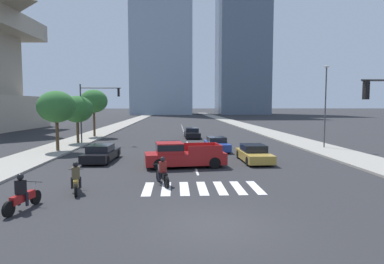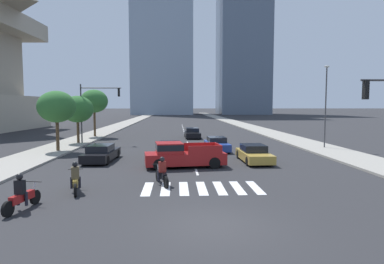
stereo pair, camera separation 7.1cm
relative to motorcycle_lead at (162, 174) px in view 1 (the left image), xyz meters
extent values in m
plane|color=#28282B|center=(2.02, -5.90, -0.58)|extent=(800.00, 800.00, 0.00)
cube|color=gray|center=(14.50, 24.10, -0.51)|extent=(4.00, 260.00, 0.15)
cube|color=gray|center=(-10.46, 24.10, -0.51)|extent=(4.00, 260.00, 0.15)
cube|color=silver|center=(-0.68, -0.82, -0.58)|extent=(0.45, 2.73, 0.01)
cube|color=silver|center=(0.22, -0.82, -0.58)|extent=(0.45, 2.73, 0.01)
cube|color=silver|center=(1.12, -0.82, -0.58)|extent=(0.45, 2.73, 0.01)
cube|color=silver|center=(2.02, -0.82, -0.58)|extent=(0.45, 2.73, 0.01)
cube|color=silver|center=(2.92, -0.82, -0.58)|extent=(0.45, 2.73, 0.01)
cube|color=silver|center=(3.82, -0.82, -0.58)|extent=(0.45, 2.73, 0.01)
cube|color=silver|center=(4.72, -0.82, -0.58)|extent=(0.45, 2.73, 0.01)
cube|color=silver|center=(2.02, 3.18, -0.58)|extent=(0.14, 2.00, 0.01)
cube|color=silver|center=(2.02, 7.18, -0.58)|extent=(0.14, 2.00, 0.01)
cube|color=silver|center=(2.02, 11.18, -0.58)|extent=(0.14, 2.00, 0.01)
cube|color=silver|center=(2.02, 15.18, -0.58)|extent=(0.14, 2.00, 0.01)
cube|color=silver|center=(2.02, 19.18, -0.58)|extent=(0.14, 2.00, 0.01)
cube|color=silver|center=(2.02, 23.18, -0.58)|extent=(0.14, 2.00, 0.01)
cube|color=silver|center=(2.02, 27.18, -0.58)|extent=(0.14, 2.00, 0.01)
cube|color=silver|center=(2.02, 31.18, -0.58)|extent=(0.14, 2.00, 0.01)
cube|color=silver|center=(2.02, 35.18, -0.58)|extent=(0.14, 2.00, 0.01)
cube|color=silver|center=(2.02, 39.18, -0.58)|extent=(0.14, 2.00, 0.01)
cube|color=silver|center=(2.02, 43.18, -0.58)|extent=(0.14, 2.00, 0.01)
cube|color=silver|center=(2.02, 47.18, -0.58)|extent=(0.14, 2.00, 0.01)
cube|color=silver|center=(2.02, 51.18, -0.58)|extent=(0.14, 2.00, 0.01)
cylinder|color=black|center=(-0.24, 0.77, -0.28)|extent=(0.30, 0.61, 0.60)
cylinder|color=black|center=(0.23, -0.74, -0.28)|extent=(0.30, 0.61, 0.60)
cube|color=black|center=(0.00, 0.02, -0.06)|extent=(0.59, 1.27, 0.32)
cylinder|color=#B2B2B7|center=(-0.21, 0.67, 0.02)|extent=(0.15, 0.32, 0.67)
cylinder|color=black|center=(-0.23, 0.72, 0.39)|extent=(0.68, 0.25, 0.04)
cube|color=maroon|center=(0.03, -0.08, 0.37)|extent=(0.42, 0.34, 0.55)
sphere|color=black|center=(0.03, -0.08, 0.78)|extent=(0.26, 0.26, 0.26)
cylinder|color=black|center=(-0.18, -0.04, -0.11)|extent=(0.15, 0.15, 0.55)
cylinder|color=black|center=(0.17, 0.07, -0.11)|extent=(0.15, 0.15, 0.55)
cylinder|color=black|center=(-5.16, -3.12, -0.28)|extent=(0.24, 0.61, 0.60)
cylinder|color=black|center=(-5.49, -4.70, -0.28)|extent=(0.24, 0.61, 0.60)
cube|color=maroon|center=(-5.32, -3.91, -0.06)|extent=(0.48, 1.31, 0.32)
cylinder|color=#B2B2B7|center=(-5.18, -3.21, 0.02)|extent=(0.12, 0.32, 0.67)
cylinder|color=black|center=(-5.17, -3.16, 0.39)|extent=(0.69, 0.18, 0.04)
cube|color=black|center=(-5.34, -4.01, 0.37)|extent=(0.40, 0.31, 0.55)
sphere|color=black|center=(-5.34, -4.01, 0.78)|extent=(0.26, 0.26, 0.26)
cylinder|color=black|center=(-5.50, -3.87, -0.11)|extent=(0.14, 0.14, 0.55)
cylinder|color=black|center=(-5.15, -3.94, -0.11)|extent=(0.14, 0.14, 0.55)
cylinder|color=black|center=(-4.25, -0.49, -0.28)|extent=(0.27, 0.61, 0.60)
cylinder|color=black|center=(-3.82, -2.07, -0.28)|extent=(0.27, 0.61, 0.60)
cube|color=#B28E38|center=(-4.04, -1.28, -0.06)|extent=(0.56, 1.32, 0.32)
cylinder|color=#B2B2B7|center=(-4.23, -0.59, 0.02)|extent=(0.14, 0.32, 0.67)
cylinder|color=black|center=(-4.24, -0.54, 0.39)|extent=(0.68, 0.22, 0.04)
cube|color=brown|center=(-4.01, -1.38, 0.37)|extent=(0.41, 0.33, 0.55)
sphere|color=black|center=(-4.01, -1.38, 0.78)|extent=(0.26, 0.26, 0.26)
cylinder|color=black|center=(-4.21, -1.33, -0.11)|extent=(0.15, 0.15, 0.55)
cylinder|color=black|center=(-3.86, -1.23, -0.11)|extent=(0.15, 0.15, 0.55)
cube|color=maroon|center=(1.34, 4.86, 0.01)|extent=(5.50, 2.63, 0.75)
cube|color=maroon|center=(0.29, 4.73, 0.74)|extent=(1.91, 2.03, 0.70)
cube|color=black|center=(0.29, 4.73, 0.82)|extent=(1.93, 2.07, 0.39)
cube|color=maroon|center=(2.62, 4.06, 0.66)|extent=(2.22, 0.35, 0.55)
cube|color=maroon|center=(2.38, 5.96, 0.66)|extent=(2.22, 0.35, 0.55)
cube|color=maroon|center=(3.60, 5.15, 0.66)|extent=(0.32, 1.91, 0.55)
cylinder|color=black|center=(-0.34, 3.76, -0.20)|extent=(0.79, 0.35, 0.76)
cylinder|color=black|center=(-0.56, 5.53, -0.20)|extent=(0.79, 0.35, 0.76)
cylinder|color=black|center=(3.24, 4.20, -0.20)|extent=(0.79, 0.35, 0.76)
cylinder|color=black|center=(3.02, 5.97, -0.20)|extent=(0.79, 0.35, 0.76)
cube|color=navy|center=(4.45, 12.55, -0.11)|extent=(1.97, 4.61, 0.62)
cube|color=black|center=(4.44, 12.78, 0.43)|extent=(1.63, 2.11, 0.47)
cylinder|color=black|center=(5.31, 11.05, -0.26)|extent=(0.25, 0.65, 0.64)
cylinder|color=black|center=(3.74, 10.97, -0.26)|extent=(0.25, 0.65, 0.64)
cylinder|color=black|center=(5.16, 14.13, -0.26)|extent=(0.25, 0.65, 0.64)
cylinder|color=black|center=(3.59, 14.05, -0.26)|extent=(0.25, 0.65, 0.64)
cube|color=black|center=(2.79, 24.27, -0.11)|extent=(1.90, 4.62, 0.62)
cube|color=black|center=(2.79, 24.49, 0.44)|extent=(1.63, 2.10, 0.49)
cylinder|color=black|center=(3.64, 22.73, -0.26)|extent=(0.24, 0.65, 0.64)
cylinder|color=black|center=(2.02, 22.69, -0.26)|extent=(0.24, 0.65, 0.64)
cylinder|color=black|center=(3.56, 25.84, -0.26)|extent=(0.24, 0.65, 0.64)
cylinder|color=black|center=(1.95, 25.80, -0.26)|extent=(0.24, 0.65, 0.64)
cube|color=black|center=(-4.79, 7.55, -0.13)|extent=(2.04, 4.87, 0.59)
cube|color=black|center=(-4.80, 7.31, 0.42)|extent=(1.70, 2.23, 0.49)
cylinder|color=black|center=(-5.52, 9.21, -0.26)|extent=(0.25, 0.65, 0.64)
cylinder|color=black|center=(-3.89, 9.13, -0.26)|extent=(0.25, 0.65, 0.64)
cylinder|color=black|center=(-5.68, 5.96, -0.26)|extent=(0.25, 0.65, 0.64)
cylinder|color=black|center=(-4.05, 5.88, -0.26)|extent=(0.25, 0.65, 0.64)
cube|color=#B28E38|center=(0.24, 8.71, -0.07)|extent=(1.81, 4.70, 0.70)
cube|color=black|center=(0.24, 8.48, 0.51)|extent=(1.59, 2.12, 0.46)
cylinder|color=black|center=(-0.57, 10.31, -0.26)|extent=(0.22, 0.64, 0.64)
cylinder|color=black|center=(1.06, 10.31, -0.26)|extent=(0.22, 0.64, 0.64)
cylinder|color=black|center=(-0.57, 7.11, -0.26)|extent=(0.22, 0.64, 0.64)
cylinder|color=black|center=(1.06, 7.11, -0.26)|extent=(0.22, 0.64, 0.64)
cube|color=#B28E38|center=(6.44, 6.64, -0.13)|extent=(1.89, 4.68, 0.59)
cube|color=black|center=(6.43, 6.87, 0.41)|extent=(1.63, 2.12, 0.50)
cylinder|color=black|center=(7.28, 5.07, -0.26)|extent=(0.23, 0.64, 0.64)
cylinder|color=black|center=(5.64, 5.05, -0.26)|extent=(0.23, 0.64, 0.64)
cylinder|color=black|center=(7.24, 8.24, -0.26)|extent=(0.23, 0.64, 0.64)
cylinder|color=black|center=(5.59, 8.21, -0.26)|extent=(0.23, 0.64, 0.64)
cube|color=black|center=(9.66, -1.77, 4.27)|extent=(0.20, 0.28, 0.90)
sphere|color=red|center=(9.66, -1.77, 4.57)|extent=(0.18, 0.18, 0.18)
sphere|color=orange|center=(9.66, -1.77, 4.27)|extent=(0.18, 0.18, 0.18)
sphere|color=green|center=(9.66, -1.77, 3.97)|extent=(0.18, 0.18, 0.18)
cylinder|color=#333335|center=(-9.26, 18.43, 2.66)|extent=(0.14, 0.14, 6.19)
cylinder|color=#333335|center=(-7.15, 18.43, 5.36)|extent=(4.23, 0.10, 0.10)
cube|color=black|center=(-5.29, 18.43, 4.91)|extent=(0.20, 0.28, 0.90)
sphere|color=red|center=(-5.29, 18.43, 5.21)|extent=(0.18, 0.18, 0.18)
sphere|color=orange|center=(-5.29, 18.43, 4.91)|extent=(0.18, 0.18, 0.18)
sphere|color=green|center=(-5.29, 18.43, 4.61)|extent=(0.18, 0.18, 0.18)
cube|color=#19662D|center=(-9.26, 18.43, 2.57)|extent=(0.60, 0.04, 0.18)
cylinder|color=#3F3F42|center=(14.80, 13.41, 3.30)|extent=(0.12, 0.12, 7.47)
ellipsoid|color=beige|center=(14.80, 13.41, 7.14)|extent=(0.50, 0.24, 0.20)
cylinder|color=#4C3823|center=(-9.66, 12.42, 0.84)|extent=(0.28, 0.28, 2.55)
ellipsoid|color=#2D662D|center=(-9.66, 12.42, 3.42)|extent=(3.25, 3.25, 2.77)
cylinder|color=#4C3823|center=(-9.66, 18.49, 0.69)|extent=(0.28, 0.28, 2.24)
ellipsoid|color=#2D662D|center=(-9.66, 18.49, 3.13)|extent=(3.31, 3.31, 2.81)
cylinder|color=#4C3823|center=(-9.66, 25.70, 1.13)|extent=(0.28, 0.28, 3.12)
ellipsoid|color=#2D662D|center=(-9.66, 25.70, 4.06)|extent=(3.45, 3.45, 2.93)
cube|color=slate|center=(31.35, 134.73, 35.00)|extent=(21.86, 23.74, 71.16)
camera|label=1|loc=(0.67, -16.90, 3.55)|focal=30.79mm
camera|label=2|loc=(0.74, -16.90, 3.55)|focal=30.79mm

